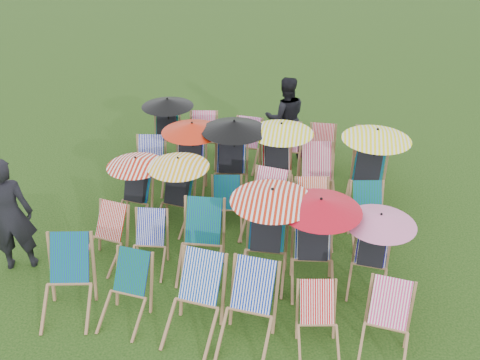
% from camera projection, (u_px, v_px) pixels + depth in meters
% --- Properties ---
extents(ground, '(100.00, 100.00, 0.00)m').
position_uv_depth(ground, '(245.00, 232.00, 8.97)').
color(ground, black).
rests_on(ground, ground).
extents(deckchair_0, '(0.82, 1.03, 1.01)m').
position_uv_depth(deckchair_0, '(66.00, 282.00, 7.14)').
color(deckchair_0, '#906643').
rests_on(deckchair_0, ground).
extents(deckchair_1, '(0.68, 0.87, 0.88)m').
position_uv_depth(deckchair_1, '(125.00, 293.00, 7.06)').
color(deckchair_1, '#906643').
rests_on(deckchair_1, ground).
extents(deckchair_2, '(0.79, 1.01, 1.00)m').
position_uv_depth(deckchair_2, '(194.00, 301.00, 6.83)').
color(deckchair_2, '#906643').
rests_on(deckchair_2, ground).
extents(deckchair_3, '(0.76, 0.99, 1.00)m').
position_uv_depth(deckchair_3, '(248.00, 311.00, 6.69)').
color(deckchair_3, '#906643').
rests_on(deckchair_3, ground).
extents(deckchair_4, '(0.66, 0.83, 0.82)m').
position_uv_depth(deckchair_4, '(319.00, 324.00, 6.62)').
color(deckchair_4, '#906643').
rests_on(deckchair_4, ground).
extents(deckchair_5, '(0.71, 0.90, 0.90)m').
position_uv_depth(deckchair_5, '(387.00, 327.00, 6.53)').
color(deckchair_5, '#906643').
rests_on(deckchair_5, ground).
extents(deckchair_6, '(0.70, 0.87, 0.85)m').
position_uv_depth(deckchair_6, '(104.00, 238.00, 8.13)').
color(deckchair_6, '#906643').
rests_on(deckchair_6, ground).
extents(deckchair_7, '(0.60, 0.80, 0.82)m').
position_uv_depth(deckchair_7, '(148.00, 244.00, 8.01)').
color(deckchair_7, '#906643').
rests_on(deckchair_7, ground).
extents(deckchair_8, '(0.72, 0.97, 1.02)m').
position_uv_depth(deckchair_8, '(201.00, 242.00, 7.89)').
color(deckchair_8, '#906643').
rests_on(deckchair_8, ground).
extents(deckchair_9, '(1.20, 1.24, 1.42)m').
position_uv_depth(deckchair_9, '(267.00, 233.00, 7.69)').
color(deckchair_9, '#906643').
rests_on(deckchair_9, ground).
extents(deckchair_10, '(1.16, 1.24, 1.38)m').
position_uv_depth(deckchair_10, '(315.00, 242.00, 7.54)').
color(deckchair_10, '#906643').
rests_on(deckchair_10, ground).
extents(deckchair_11, '(1.00, 1.06, 1.19)m').
position_uv_depth(deckchair_11, '(373.00, 250.00, 7.53)').
color(deckchair_11, '#906643').
rests_on(deckchair_11, ground).
extents(deckchair_12, '(0.98, 1.04, 1.16)m').
position_uv_depth(deckchair_12, '(134.00, 188.00, 9.02)').
color(deckchair_12, '#906643').
rests_on(deckchair_12, ground).
extents(deckchair_13, '(1.02, 1.09, 1.21)m').
position_uv_depth(deckchair_13, '(175.00, 190.00, 8.90)').
color(deckchair_13, '#906643').
rests_on(deckchair_13, ground).
extents(deckchair_14, '(0.67, 0.85, 0.84)m').
position_uv_depth(deckchair_14, '(226.00, 208.00, 8.84)').
color(deckchair_14, '#906643').
rests_on(deckchair_14, ground).
extents(deckchair_15, '(0.81, 1.01, 0.99)m').
position_uv_depth(deckchair_15, '(265.00, 206.00, 8.75)').
color(deckchair_15, '#906643').
rests_on(deckchair_15, ground).
extents(deckchair_16, '(0.75, 0.94, 0.92)m').
position_uv_depth(deckchair_16, '(314.00, 214.00, 8.62)').
color(deckchair_16, '#906643').
rests_on(deckchair_16, ground).
extents(deckchair_17, '(0.73, 0.91, 0.90)m').
position_uv_depth(deckchair_17, '(369.00, 217.00, 8.56)').
color(deckchair_17, '#906643').
rests_on(deckchair_17, ground).
extents(deckchair_18, '(0.71, 0.91, 0.91)m').
position_uv_depth(deckchair_18, '(149.00, 166.00, 10.02)').
color(deckchair_18, '#906643').
rests_on(deckchair_18, ground).
extents(deckchair_19, '(1.12, 1.19, 1.33)m').
position_uv_depth(deckchair_19, '(190.00, 156.00, 9.82)').
color(deckchair_19, '#906643').
rests_on(deckchair_19, ground).
extents(deckchair_20, '(1.20, 1.28, 1.42)m').
position_uv_depth(deckchair_20, '(231.00, 157.00, 9.69)').
color(deckchair_20, '#906643').
rests_on(deckchair_20, ground).
extents(deckchair_21, '(1.16, 1.26, 1.38)m').
position_uv_depth(deckchair_21, '(278.00, 159.00, 9.68)').
color(deckchair_21, '#906643').
rests_on(deckchair_21, ground).
extents(deckchair_22, '(0.80, 1.02, 1.01)m').
position_uv_depth(deckchair_22, '(317.00, 178.00, 9.53)').
color(deckchair_22, '#906643').
rests_on(deckchair_22, ground).
extents(deckchair_23, '(1.20, 1.28, 1.42)m').
position_uv_depth(deckchair_23, '(369.00, 166.00, 9.40)').
color(deckchair_23, '#906643').
rests_on(deckchair_23, ground).
extents(deckchair_24, '(1.06, 1.14, 1.26)m').
position_uv_depth(deckchair_24, '(166.00, 127.00, 11.00)').
color(deckchair_24, '#906643').
rests_on(deckchair_24, ground).
extents(deckchair_25, '(0.72, 0.93, 0.94)m').
position_uv_depth(deckchair_25, '(203.00, 140.00, 10.95)').
color(deckchair_25, '#906643').
rests_on(deckchair_25, ground).
extents(deckchair_26, '(0.69, 0.89, 0.90)m').
position_uv_depth(deckchair_26, '(245.00, 145.00, 10.78)').
color(deckchair_26, '#906643').
rests_on(deckchair_26, ground).
extents(deckchair_27, '(0.60, 0.83, 0.88)m').
position_uv_depth(deckchair_27, '(286.00, 149.00, 10.63)').
color(deckchair_27, '#906643').
rests_on(deckchair_27, ground).
extents(deckchair_28, '(0.57, 0.80, 0.86)m').
position_uv_depth(deckchair_28, '(322.00, 151.00, 10.62)').
color(deckchair_28, '#906643').
rests_on(deckchair_28, ground).
extents(deckchair_29, '(0.61, 0.84, 0.89)m').
position_uv_depth(deckchair_29, '(367.00, 155.00, 10.43)').
color(deckchair_29, '#906643').
rests_on(deckchair_29, ground).
extents(person_left, '(0.79, 0.66, 1.86)m').
position_uv_depth(person_left, '(9.00, 215.00, 7.77)').
color(person_left, black).
rests_on(person_left, ground).
extents(person_rear, '(0.98, 0.84, 1.73)m').
position_uv_depth(person_rear, '(285.00, 118.00, 10.93)').
color(person_rear, black).
rests_on(person_rear, ground).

